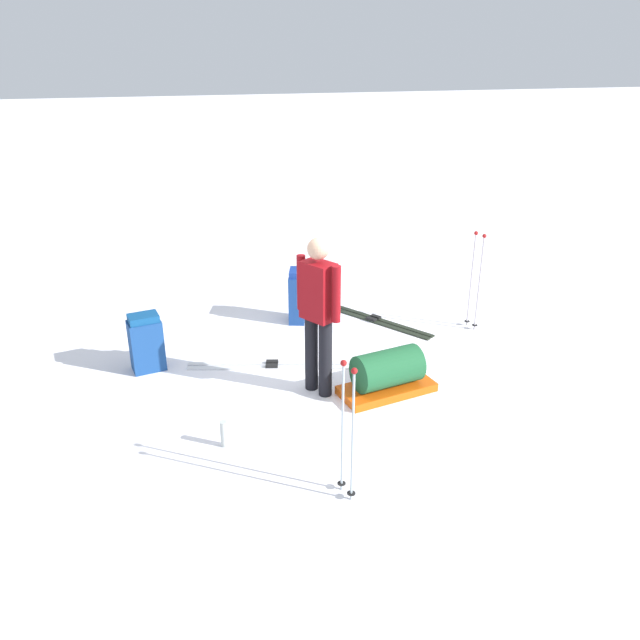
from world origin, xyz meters
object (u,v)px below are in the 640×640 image
(ski_poles_planted_near, at_px, (348,425))
(gear_sled, at_px, (387,374))
(thermos_bottle, at_px, (224,434))
(ski_pair_near, at_px, (374,319))
(backpack_bright, at_px, (297,296))
(ski_pair_far, at_px, (272,365))
(ski_poles_planted_far, at_px, (476,276))
(backpack_large_dark, at_px, (146,343))
(skier_standing, at_px, (318,309))

(ski_poles_planted_near, height_order, gear_sled, ski_poles_planted_near)
(gear_sled, bearing_deg, thermos_bottle, -72.87)
(ski_pair_near, bearing_deg, backpack_bright, -103.33)
(ski_pair_far, xyz_separation_m, ski_poles_planted_far, (-0.43, 2.72, 0.70))
(backpack_large_dark, distance_m, ski_poles_planted_near, 3.10)
(ski_poles_planted_near, distance_m, thermos_bottle, 1.41)
(ski_pair_far, bearing_deg, skier_standing, 29.75)
(backpack_bright, distance_m, ski_poles_planted_far, 2.31)
(ski_pair_far, xyz_separation_m, gear_sled, (0.88, 1.08, 0.21))
(skier_standing, xyz_separation_m, backpack_bright, (-1.87, 0.18, -0.60))
(thermos_bottle, bearing_deg, ski_pair_far, 153.81)
(thermos_bottle, bearing_deg, gear_sled, 107.13)
(backpack_large_dark, bearing_deg, ski_poles_planted_near, 30.63)
(backpack_bright, bearing_deg, thermos_bottle, -25.71)
(ski_pair_far, height_order, backpack_large_dark, backpack_large_dark)
(ski_pair_near, height_order, backpack_bright, backpack_bright)
(ski_poles_planted_far, distance_m, thermos_bottle, 3.93)
(ski_poles_planted_near, bearing_deg, ski_poles_planted_far, 137.93)
(backpack_large_dark, distance_m, backpack_bright, 2.14)
(ski_poles_planted_near, bearing_deg, backpack_large_dark, -149.37)
(backpack_bright, bearing_deg, backpack_large_dark, -64.81)
(ski_poles_planted_far, xyz_separation_m, thermos_bottle, (1.86, -3.42, -0.58))
(ski_poles_planted_far, bearing_deg, skier_standing, -64.71)
(skier_standing, relative_size, gear_sled, 1.57)
(skier_standing, bearing_deg, backpack_large_dark, -118.63)
(gear_sled, bearing_deg, ski_pair_far, -129.02)
(backpack_large_dark, relative_size, ski_poles_planted_near, 0.55)
(ski_pair_near, distance_m, thermos_bottle, 3.29)
(backpack_bright, height_order, thermos_bottle, backpack_bright)
(ski_pair_near, relative_size, thermos_bottle, 5.94)
(backpack_bright, relative_size, ski_poles_planted_far, 0.56)
(ski_poles_planted_far, bearing_deg, backpack_bright, -109.53)
(backpack_large_dark, relative_size, backpack_bright, 0.93)
(ski_pair_far, xyz_separation_m, backpack_bright, (-1.20, 0.56, 0.34))
(ski_pair_near, xyz_separation_m, ski_poles_planted_near, (3.32, -1.36, 0.67))
(ski_pair_near, distance_m, ski_poles_planted_near, 3.65)
(backpack_large_dark, height_order, backpack_bright, backpack_bright)
(ski_poles_planted_near, distance_m, gear_sled, 1.79)
(backpack_large_dark, height_order, gear_sled, backpack_large_dark)
(backpack_large_dark, distance_m, ski_poles_planted_far, 4.11)
(ski_pair_far, relative_size, backpack_bright, 2.67)
(skier_standing, xyz_separation_m, ski_poles_planted_far, (-1.10, 2.33, -0.24))
(skier_standing, height_order, ski_poles_planted_far, skier_standing)
(skier_standing, xyz_separation_m, ski_pair_near, (-1.63, 1.17, -0.94))
(backpack_bright, height_order, gear_sled, backpack_bright)
(backpack_bright, distance_m, thermos_bottle, 2.92)
(ski_pair_far, distance_m, ski_poles_planted_far, 2.84)
(ski_poles_planted_near, relative_size, ski_poles_planted_far, 0.95)
(skier_standing, relative_size, ski_poles_planted_near, 1.39)
(ski_pair_near, distance_m, backpack_bright, 1.08)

